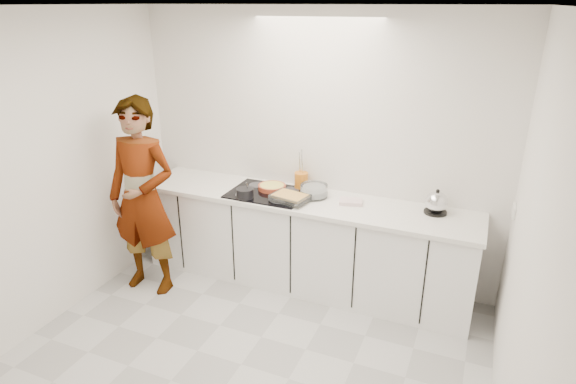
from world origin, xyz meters
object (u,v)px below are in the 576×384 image
at_px(hob, 268,193).
at_px(kettle, 436,203).
at_px(baking_dish, 290,197).
at_px(mixing_bowl, 314,191).
at_px(saucepan, 245,193).
at_px(cook, 143,198).
at_px(utensil_crock, 301,181).
at_px(tart_dish, 272,187).

xyz_separation_m(hob, kettle, (1.54, 0.15, 0.09)).
relative_size(baking_dish, mixing_bowl, 1.12).
xyz_separation_m(baking_dish, mixing_bowl, (0.15, 0.21, 0.01)).
bearing_deg(kettle, baking_dish, -167.96).
bearing_deg(saucepan, hob, 55.87).
distance_m(mixing_bowl, cook, 1.59).
bearing_deg(saucepan, kettle, 12.06).
bearing_deg(baking_dish, cook, -158.75).
height_order(hob, mixing_bowl, mixing_bowl).
relative_size(hob, cook, 0.39).
height_order(saucepan, kettle, kettle).
relative_size(saucepan, mixing_bowl, 0.62).
height_order(mixing_bowl, utensil_crock, utensil_crock).
relative_size(kettle, utensil_crock, 1.35).
xyz_separation_m(kettle, cook, (-2.53, -0.76, -0.07)).
relative_size(hob, tart_dish, 2.17).
relative_size(saucepan, cook, 0.11).
xyz_separation_m(tart_dish, saucepan, (-0.14, -0.29, 0.02)).
bearing_deg(utensil_crock, cook, -145.30).
height_order(saucepan, mixing_bowl, saucepan).
bearing_deg(utensil_crock, kettle, -4.17).
bearing_deg(utensil_crock, mixing_bowl, -38.39).
height_order(tart_dish, utensil_crock, utensil_crock).
height_order(tart_dish, baking_dish, baking_dish).
bearing_deg(kettle, saucepan, -167.94).
distance_m(baking_dish, cook, 1.36).
bearing_deg(saucepan, baking_dish, 12.09).
distance_m(saucepan, mixing_bowl, 0.65).
relative_size(utensil_crock, cook, 0.09).
bearing_deg(kettle, hob, -174.24).
relative_size(tart_dish, baking_dish, 0.92).
bearing_deg(tart_dish, baking_dish, -36.58).
relative_size(tart_dish, kettle, 1.48).
relative_size(hob, baking_dish, 2.00).
bearing_deg(cook, tart_dish, 31.02).
relative_size(hob, utensil_crock, 4.34).
relative_size(saucepan, baking_dish, 0.55).
relative_size(tart_dish, mixing_bowl, 1.03).
height_order(baking_dish, utensil_crock, utensil_crock).
bearing_deg(utensil_crock, saucepan, -130.36).
distance_m(baking_dish, kettle, 1.29).
xyz_separation_m(utensil_crock, cook, (-1.24, -0.86, -0.06)).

